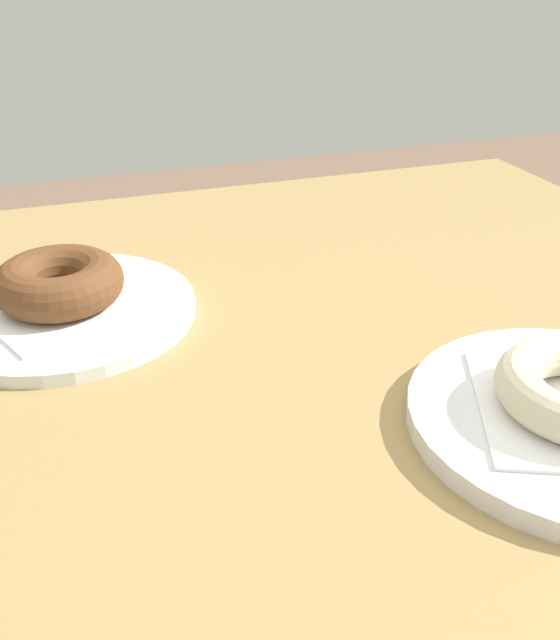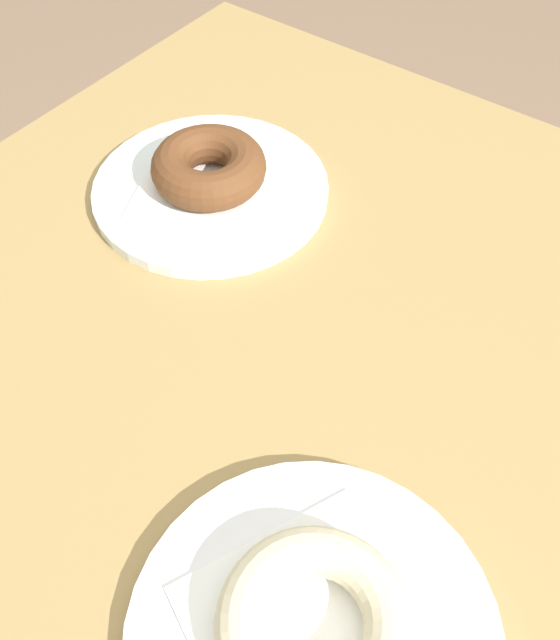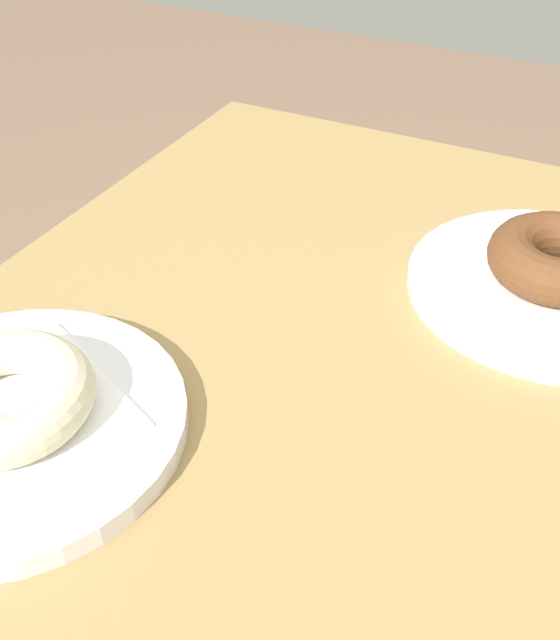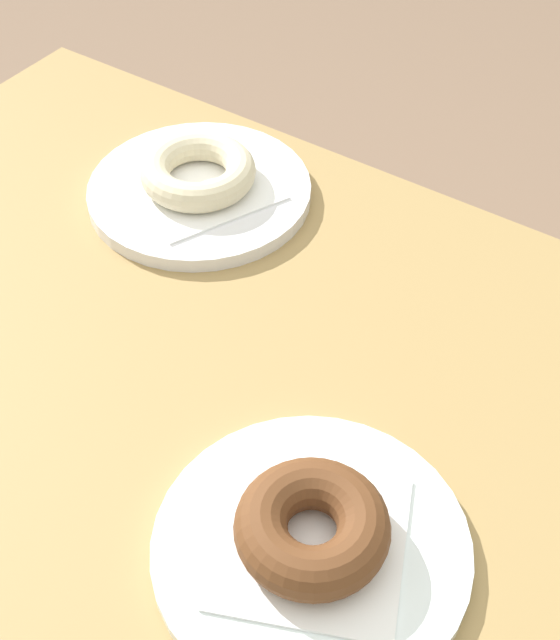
# 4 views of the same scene
# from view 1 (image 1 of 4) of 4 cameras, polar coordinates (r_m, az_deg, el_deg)

# --- Properties ---
(table) EXTENTS (0.92, 0.76, 0.75)m
(table) POSITION_cam_1_polar(r_m,az_deg,el_deg) (0.73, 2.20, -7.88)
(table) COLOR #9B7C49
(table) RESTS_ON ground_plane
(plate_chocolate_ring) EXTENTS (0.24, 0.24, 0.01)m
(plate_chocolate_ring) POSITION_cam_1_polar(r_m,az_deg,el_deg) (0.68, -16.74, 0.70)
(plate_chocolate_ring) COLOR white
(plate_chocolate_ring) RESTS_ON table
(napkin_chocolate_ring) EXTENTS (0.18, 0.18, 0.00)m
(napkin_chocolate_ring) POSITION_cam_1_polar(r_m,az_deg,el_deg) (0.68, -16.83, 1.26)
(napkin_chocolate_ring) COLOR white
(napkin_chocolate_ring) RESTS_ON plate_chocolate_ring
(donut_chocolate_ring) EXTENTS (0.11, 0.11, 0.04)m
(donut_chocolate_ring) POSITION_cam_1_polar(r_m,az_deg,el_deg) (0.67, -17.08, 2.88)
(donut_chocolate_ring) COLOR brown
(donut_chocolate_ring) RESTS_ON napkin_chocolate_ring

